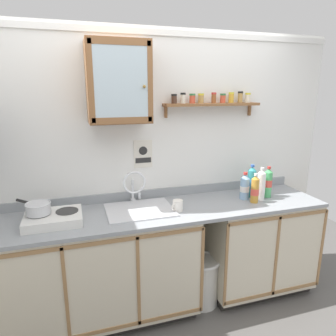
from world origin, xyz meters
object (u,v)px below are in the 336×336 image
hot_plate_stove (53,218)px  saucepan (38,208)px  mug (178,206)px  wall_cabinet (118,83)px  bottle_opaque_white_3 (261,185)px  sink (139,212)px  bottle_soda_green_4 (268,183)px  bottle_water_blue_0 (245,187)px  trash_bin (202,280)px  bottle_juice_amber_1 (255,190)px  bottle_detergent_teal_2 (252,182)px  warning_sign (143,154)px

hot_plate_stove → saucepan: bearing=165.2°
hot_plate_stove → mug: size_ratio=3.73×
wall_cabinet → bottle_opaque_white_3: bearing=-9.0°
sink → bottle_soda_green_4: (1.21, -0.04, 0.16)m
bottle_water_blue_0 → trash_bin: (-0.44, -0.10, -0.81)m
bottle_water_blue_0 → bottle_juice_amber_1: 0.11m
bottle_juice_amber_1 → bottle_opaque_white_3: 0.11m
bottle_opaque_white_3 → wall_cabinet: 1.53m
bottle_detergent_teal_2 → mug: size_ratio=2.73×
hot_plate_stove → saucepan: size_ratio=1.56×
sink → wall_cabinet: wall_cabinet is taller
bottle_soda_green_4 → bottle_opaque_white_3: bearing=-159.3°
bottle_opaque_white_3 → trash_bin: size_ratio=0.67×
saucepan → bottle_detergent_teal_2: size_ratio=0.87×
sink → bottle_detergent_teal_2: (1.07, 0.01, 0.16)m
bottle_opaque_white_3 → bottle_soda_green_4: (0.10, 0.04, 0.00)m
saucepan → bottle_soda_green_4: bearing=-0.2°
bottle_detergent_teal_2 → bottle_soda_green_4: 0.15m
sink → trash_bin: size_ratio=1.23×
sink → trash_bin: (0.54, -0.12, -0.68)m
hot_plate_stove → wall_cabinet: size_ratio=0.67×
bottle_detergent_teal_2 → bottle_soda_green_4: bearing=-21.5°
hot_plate_stove → bottle_water_blue_0: 1.64m
bottle_soda_green_4 → trash_bin: 1.07m
bottle_water_blue_0 → bottle_soda_green_4: 0.23m
bottle_opaque_white_3 → warning_sign: 1.10m
hot_plate_stove → bottle_soda_green_4: size_ratio=1.43×
hot_plate_stove → bottle_juice_amber_1: bottle_juice_amber_1 is taller
bottle_water_blue_0 → bottle_opaque_white_3: (0.14, -0.05, 0.02)m
bottle_water_blue_0 → wall_cabinet: (-1.09, 0.14, 0.91)m
bottle_water_blue_0 → wall_cabinet: bearing=172.5°
bottle_soda_green_4 → wall_cabinet: bearing=173.2°
sink → bottle_opaque_white_3: sink is taller
sink → trash_bin: sink is taller
bottle_soda_green_4 → bottle_detergent_teal_2: bearing=158.5°
wall_cabinet → hot_plate_stove: bearing=-162.2°
wall_cabinet → warning_sign: wall_cabinet is taller
hot_plate_stove → wall_cabinet: bearing=17.8°
trash_bin → bottle_juice_amber_1: bearing=-1.0°
bottle_soda_green_4 → warning_sign: (-1.10, 0.30, 0.28)m
saucepan → bottle_juice_amber_1: (1.78, -0.10, -0.00)m
hot_plate_stove → warning_sign: (0.77, 0.32, 0.38)m
saucepan → wall_cabinet: 1.13m
bottle_juice_amber_1 → trash_bin: (-0.47, 0.01, -0.82)m
saucepan → wall_cabinet: (0.65, 0.15, 0.90)m
bottle_opaque_white_3 → wall_cabinet: wall_cabinet is taller
warning_sign → bottle_opaque_white_3: bearing=-18.5°
hot_plate_stove → bottle_juice_amber_1: size_ratio=1.57×
bottle_juice_amber_1 → bottle_detergent_teal_2: bearing=69.1°
bottle_detergent_teal_2 → mug: (-0.77, -0.14, -0.10)m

